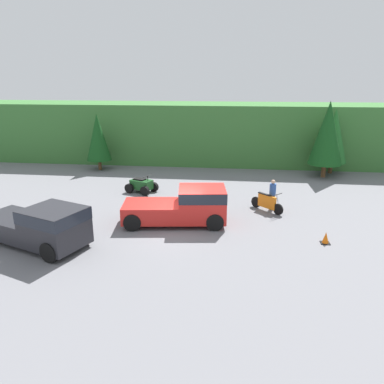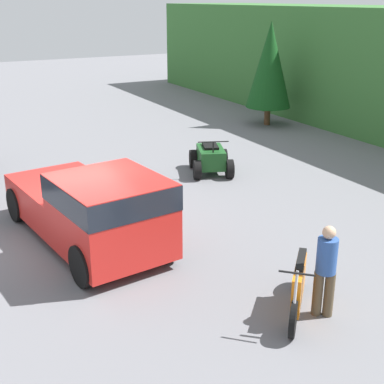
{
  "view_description": "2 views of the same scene",
  "coord_description": "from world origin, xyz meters",
  "px_view_note": "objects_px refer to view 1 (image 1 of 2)",
  "views": [
    {
      "loc": [
        2.85,
        -17.63,
        7.31
      ],
      "look_at": [
        0.45,
        2.92,
        0.95
      ],
      "focal_mm": 35.0,
      "sensor_mm": 36.0,
      "label": 1
    },
    {
      "loc": [
        11.37,
        -2.92,
        5.47
      ],
      "look_at": [
        0.45,
        2.92,
        0.95
      ],
      "focal_mm": 50.0,
      "sensor_mm": 36.0,
      "label": 2
    }
  ],
  "objects_px": {
    "pickup_truck_second": "(40,225)",
    "dirt_bike": "(267,203)",
    "pickup_truck_red": "(185,205)",
    "rider_person": "(273,193)",
    "quad_atv": "(142,185)",
    "traffic_cone": "(326,238)"
  },
  "relations": [
    {
      "from": "rider_person",
      "to": "traffic_cone",
      "type": "relative_size",
      "value": 3.21
    },
    {
      "from": "dirt_bike",
      "to": "rider_person",
      "type": "distance_m",
      "value": 0.65
    },
    {
      "from": "pickup_truck_second",
      "to": "dirt_bike",
      "type": "relative_size",
      "value": 3.41
    },
    {
      "from": "traffic_cone",
      "to": "rider_person",
      "type": "bearing_deg",
      "value": 114.88
    },
    {
      "from": "pickup_truck_red",
      "to": "traffic_cone",
      "type": "xyz_separation_m",
      "value": [
        6.73,
        -1.7,
        -0.75
      ]
    },
    {
      "from": "pickup_truck_red",
      "to": "dirt_bike",
      "type": "height_order",
      "value": "pickup_truck_red"
    },
    {
      "from": "pickup_truck_second",
      "to": "quad_atv",
      "type": "relative_size",
      "value": 2.61
    },
    {
      "from": "traffic_cone",
      "to": "pickup_truck_second",
      "type": "bearing_deg",
      "value": -172.28
    },
    {
      "from": "pickup_truck_second",
      "to": "traffic_cone",
      "type": "distance_m",
      "value": 12.92
    },
    {
      "from": "rider_person",
      "to": "pickup_truck_red",
      "type": "bearing_deg",
      "value": -109.97
    },
    {
      "from": "rider_person",
      "to": "traffic_cone",
      "type": "xyz_separation_m",
      "value": [
        2.05,
        -4.43,
        -0.71
      ]
    },
    {
      "from": "pickup_truck_red",
      "to": "quad_atv",
      "type": "distance_m",
      "value": 6.32
    },
    {
      "from": "pickup_truck_red",
      "to": "rider_person",
      "type": "bearing_deg",
      "value": 23.21
    },
    {
      "from": "rider_person",
      "to": "traffic_cone",
      "type": "distance_m",
      "value": 4.93
    },
    {
      "from": "pickup_truck_red",
      "to": "quad_atv",
      "type": "height_order",
      "value": "pickup_truck_red"
    },
    {
      "from": "traffic_cone",
      "to": "quad_atv",
      "type": "bearing_deg",
      "value": 146.42
    },
    {
      "from": "pickup_truck_second",
      "to": "traffic_cone",
      "type": "height_order",
      "value": "pickup_truck_second"
    },
    {
      "from": "pickup_truck_red",
      "to": "pickup_truck_second",
      "type": "distance_m",
      "value": 6.95
    },
    {
      "from": "pickup_truck_red",
      "to": "traffic_cone",
      "type": "bearing_deg",
      "value": -21.22
    },
    {
      "from": "traffic_cone",
      "to": "pickup_truck_red",
      "type": "bearing_deg",
      "value": 165.86
    },
    {
      "from": "quad_atv",
      "to": "dirt_bike",
      "type": "bearing_deg",
      "value": 2.9
    },
    {
      "from": "quad_atv",
      "to": "traffic_cone",
      "type": "bearing_deg",
      "value": -11.59
    }
  ]
}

